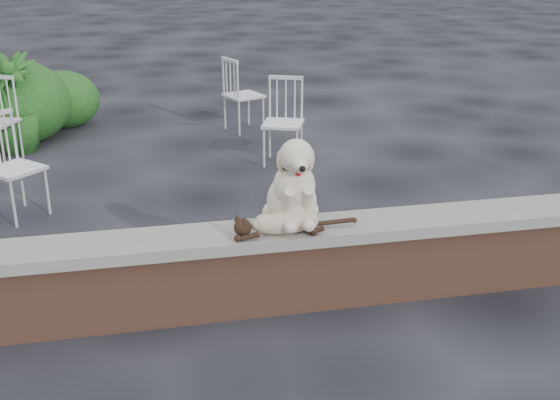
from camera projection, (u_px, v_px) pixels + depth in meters
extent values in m
plane|color=black|center=(188.00, 314.00, 4.67)|extent=(60.00, 60.00, 0.00)
cube|color=brown|center=(186.00, 281.00, 4.58)|extent=(6.00, 0.30, 0.50)
cube|color=slate|center=(183.00, 242.00, 4.47)|extent=(6.20, 0.40, 0.08)
imported|color=#134417|center=(13.00, 103.00, 7.93)|extent=(0.86, 0.86, 1.13)
ellipsoid|color=#134417|center=(15.00, 103.00, 8.37)|extent=(1.31, 1.21, 1.04)
ellipsoid|color=#134417|center=(62.00, 100.00, 9.07)|extent=(0.96, 0.88, 0.76)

